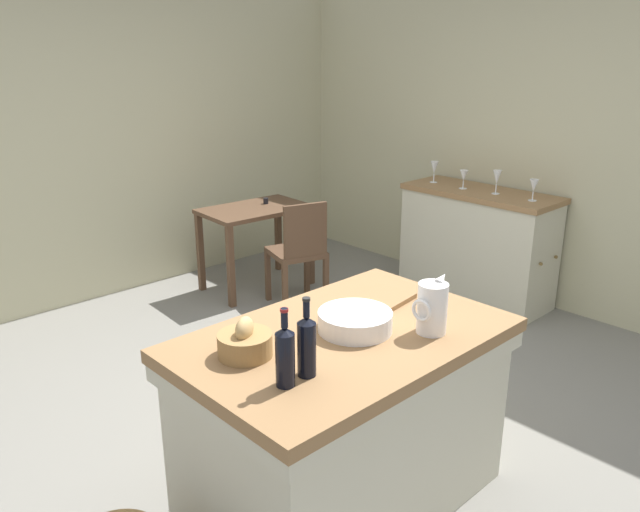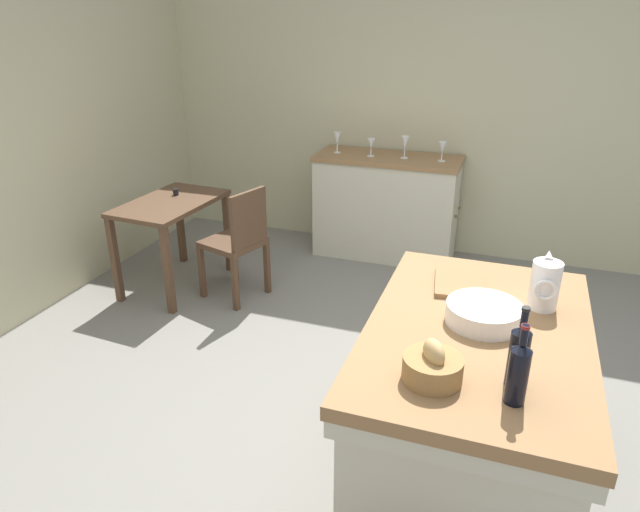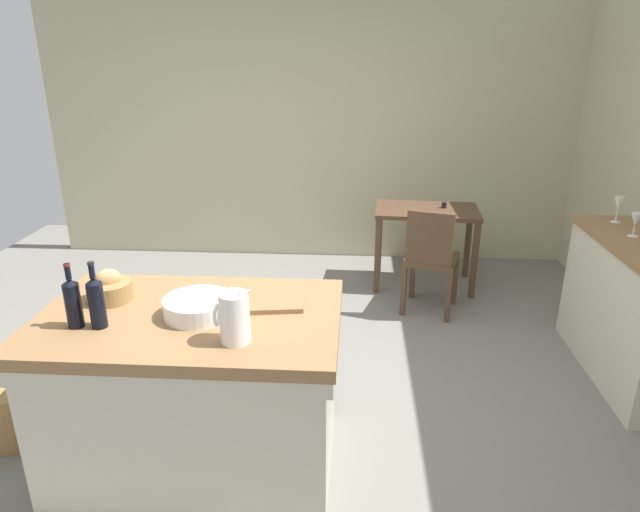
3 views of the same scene
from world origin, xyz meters
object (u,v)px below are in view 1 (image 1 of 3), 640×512
at_px(cutting_board, 380,299).
at_px(wine_bottle_dark, 307,344).
at_px(pitcher, 432,308).
at_px(side_cabinet, 477,245).
at_px(wine_bottle_amber, 285,355).
at_px(wine_glass_far_left, 534,186).
at_px(wine_glass_middle, 464,176).
at_px(bread_basket, 245,342).
at_px(wash_bowl, 355,321).
at_px(wine_glass_left, 497,178).
at_px(wine_glass_right, 434,168).
at_px(island_table, 344,412).
at_px(wooden_chair, 299,250).
at_px(writing_desk, 255,221).

xyz_separation_m(cutting_board, wine_bottle_dark, (-0.74, -0.29, 0.12)).
bearing_deg(pitcher, cutting_board, 75.41).
xyz_separation_m(side_cabinet, wine_bottle_amber, (-3.08, -1.17, 0.52)).
distance_m(wine_glass_far_left, wine_glass_middle, 0.61).
distance_m(pitcher, wine_glass_middle, 2.68).
distance_m(bread_basket, wine_glass_far_left, 3.05).
relative_size(pitcher, wine_glass_far_left, 1.62).
distance_m(wash_bowl, wine_glass_far_left, 2.60).
bearing_deg(wine_glass_left, cutting_board, -161.56).
relative_size(pitcher, wine_glass_right, 1.48).
bearing_deg(wine_glass_middle, island_table, -155.70).
distance_m(island_table, wine_glass_middle, 2.86).
distance_m(cutting_board, wine_bottle_dark, 0.80).
height_order(cutting_board, wine_glass_right, wine_glass_right).
relative_size(wine_glass_left, wine_glass_right, 1.04).
relative_size(wine_glass_far_left, wine_glass_right, 0.91).
distance_m(wine_bottle_amber, wine_glass_left, 3.23).
bearing_deg(wine_glass_middle, wooden_chair, 148.29).
bearing_deg(wine_glass_right, wine_bottle_amber, -151.92).
bearing_deg(cutting_board, pitcher, -104.59).
distance_m(side_cabinet, wine_bottle_dark, 3.24).
bearing_deg(cutting_board, side_cabinet, 21.54).
bearing_deg(wine_glass_middle, wine_glass_far_left, -87.52).
bearing_deg(cutting_board, writing_desk, 65.98).
bearing_deg(bread_basket, writing_desk, 51.54).
bearing_deg(wine_bottle_amber, wash_bowl, 15.80).
height_order(side_cabinet, wash_bowl, wash_bowl).
relative_size(wine_glass_left, wine_glass_middle, 1.23).
relative_size(island_table, writing_desk, 1.54).
xyz_separation_m(bread_basket, wine_glass_far_left, (3.02, 0.42, 0.12)).
relative_size(wash_bowl, bread_basket, 1.48).
bearing_deg(wash_bowl, wine_glass_middle, 24.96).
distance_m(bread_basket, wine_bottle_amber, 0.30).
bearing_deg(bread_basket, wash_bowl, -16.09).
height_order(wine_bottle_amber, wine_glass_left, wine_bottle_amber).
xyz_separation_m(side_cabinet, wine_bottle_dark, (-2.97, -1.17, 0.53)).
relative_size(pitcher, bread_basket, 1.21).
height_order(side_cabinet, wine_glass_left, wine_glass_left).
distance_m(wine_bottle_dark, wine_glass_middle, 3.20).
distance_m(island_table, pitcher, 0.63).
bearing_deg(island_table, wine_glass_far_left, 12.01).
bearing_deg(bread_basket, wine_glass_far_left, 7.91).
bearing_deg(wine_glass_middle, wine_bottle_amber, -156.54).
bearing_deg(cutting_board, island_table, -160.95).
distance_m(wash_bowl, cutting_board, 0.36).
height_order(cutting_board, wine_glass_left, wine_glass_left).
distance_m(wooden_chair, wine_glass_left, 1.66).
relative_size(wash_bowl, wine_bottle_dark, 1.03).
xyz_separation_m(side_cabinet, wooden_chair, (-1.21, 0.86, 0.02)).
distance_m(island_table, wine_bottle_amber, 0.72).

